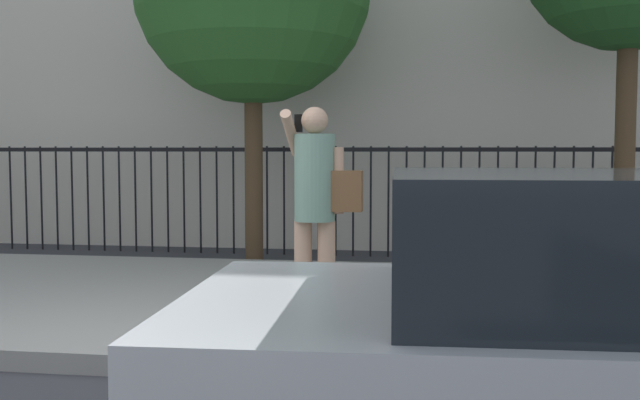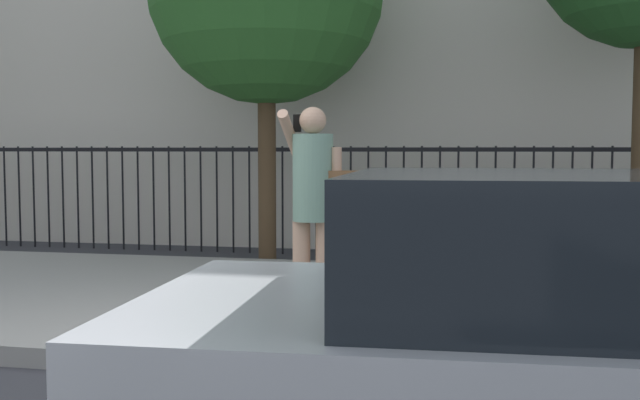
% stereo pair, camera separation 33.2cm
% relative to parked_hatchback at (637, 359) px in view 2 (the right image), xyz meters
% --- Properties ---
extents(ground_plane, '(60.00, 60.00, 0.00)m').
position_rel_parked_hatchback_xyz_m(ground_plane, '(-3.24, 1.47, -0.70)').
color(ground_plane, '#333338').
extents(sidewalk, '(28.00, 4.40, 0.15)m').
position_rel_parked_hatchback_xyz_m(sidewalk, '(-3.24, 3.67, -0.63)').
color(sidewalk, gray).
rests_on(sidewalk, ground).
extents(iron_fence, '(12.03, 0.04, 1.60)m').
position_rel_parked_hatchback_xyz_m(iron_fence, '(-3.24, 7.37, 0.32)').
color(iron_fence, black).
rests_on(iron_fence, ground).
extents(parked_hatchback, '(4.27, 2.00, 1.45)m').
position_rel_parked_hatchback_xyz_m(parked_hatchback, '(0.00, 0.00, 0.00)').
color(parked_hatchback, '#ADAFB5').
rests_on(parked_hatchback, ground).
extents(pedestrian_on_phone, '(0.65, 0.51, 1.75)m').
position_rel_parked_hatchback_xyz_m(pedestrian_on_phone, '(-1.92, 2.88, 0.47)').
color(pedestrian_on_phone, tan).
rests_on(pedestrian_on_phone, sidewalk).
extents(street_bench, '(1.60, 0.45, 0.95)m').
position_rel_parked_hatchback_xyz_m(street_bench, '(-0.26, 4.73, -0.05)').
color(street_bench, brown).
rests_on(street_bench, sidewalk).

